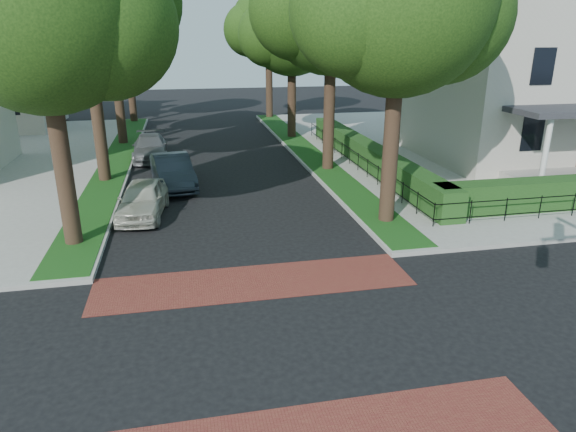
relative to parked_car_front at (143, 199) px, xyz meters
name	(u,v)px	position (x,y,z in m)	size (l,w,h in m)	color
ground	(274,345)	(3.41, -9.69, -0.69)	(120.00, 120.00, 0.00)	black
sidewalk_ne	(521,144)	(22.91, 9.31, -0.61)	(30.00, 30.00, 0.15)	gray
crosswalk_far	(254,282)	(3.41, -6.49, -0.68)	(9.00, 2.20, 0.01)	maroon
grass_strip_ne	(307,151)	(8.81, 9.41, -0.53)	(1.60, 29.80, 0.02)	#174513
grass_strip_nw	(117,160)	(-1.99, 9.41, -0.53)	(1.60, 29.80, 0.02)	#174513
tree_right_near	(401,4)	(9.02, -2.46, 6.94)	(7.75, 6.67, 10.66)	black
tree_right_mid	(333,5)	(9.03, 5.56, 7.30)	(8.25, 7.09, 11.22)	black
tree_right_far	(293,31)	(9.01, 14.53, 6.22)	(7.25, 6.23, 9.74)	black
tree_right_back	(269,27)	(9.02, 23.54, 6.58)	(7.50, 6.45, 10.20)	black
tree_left_near	(46,13)	(-1.98, -2.46, 6.58)	(7.50, 6.45, 10.20)	black
tree_left_far	(113,27)	(-1.99, 14.52, 6.43)	(7.00, 6.02, 9.86)	black
tree_left_back	(126,24)	(-1.98, 23.54, 6.72)	(7.75, 6.66, 10.44)	black
hedge_main_road	(369,155)	(11.11, 5.31, 0.06)	(1.00, 18.00, 1.20)	#193E15
fence_main_road	(354,158)	(10.31, 5.31, -0.09)	(0.06, 18.00, 0.90)	black
house_victorian	(540,48)	(20.92, 6.22, 5.33)	(13.00, 13.05, 12.48)	beige
parked_car_front	(143,199)	(0.00, 0.00, 0.00)	(1.63, 4.04, 1.38)	beige
parked_car_middle	(173,172)	(1.11, 3.84, 0.06)	(1.59, 4.56, 1.50)	#1F272F
parked_car_rear	(150,147)	(-0.19, 10.01, -0.02)	(1.86, 4.58, 1.33)	slate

